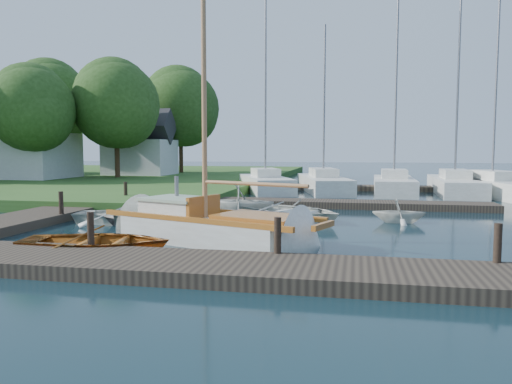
% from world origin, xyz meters
% --- Properties ---
extents(ground, '(160.00, 160.00, 0.00)m').
position_xyz_m(ground, '(0.00, 0.00, 0.00)').
color(ground, black).
rests_on(ground, ground).
extents(near_dock, '(18.00, 2.20, 0.30)m').
position_xyz_m(near_dock, '(0.00, -6.00, 0.15)').
color(near_dock, '#2C241D').
rests_on(near_dock, ground).
extents(left_dock, '(2.20, 18.00, 0.30)m').
position_xyz_m(left_dock, '(-8.00, 2.00, 0.15)').
color(left_dock, '#2C241D').
rests_on(left_dock, ground).
extents(far_dock, '(14.00, 1.60, 0.30)m').
position_xyz_m(far_dock, '(2.00, 6.50, 0.15)').
color(far_dock, '#2C241D').
rests_on(far_dock, ground).
extents(pontoon, '(30.00, 1.60, 0.30)m').
position_xyz_m(pontoon, '(10.00, 16.00, 0.15)').
color(pontoon, '#2C241D').
rests_on(pontoon, ground).
extents(mooring_post_1, '(0.16, 0.16, 0.80)m').
position_xyz_m(mooring_post_1, '(-3.00, -5.00, 0.70)').
color(mooring_post_1, black).
rests_on(mooring_post_1, near_dock).
extents(mooring_post_2, '(0.16, 0.16, 0.80)m').
position_xyz_m(mooring_post_2, '(1.50, -5.00, 0.70)').
color(mooring_post_2, black).
rests_on(mooring_post_2, near_dock).
extents(mooring_post_3, '(0.16, 0.16, 0.80)m').
position_xyz_m(mooring_post_3, '(6.00, -5.00, 0.70)').
color(mooring_post_3, black).
rests_on(mooring_post_3, near_dock).
extents(mooring_post_4, '(0.16, 0.16, 0.80)m').
position_xyz_m(mooring_post_4, '(-7.00, 0.00, 0.70)').
color(mooring_post_4, black).
rests_on(mooring_post_4, left_dock).
extents(mooring_post_5, '(0.16, 0.16, 0.80)m').
position_xyz_m(mooring_post_5, '(-7.00, 5.00, 0.70)').
color(mooring_post_5, black).
rests_on(mooring_post_5, left_dock).
extents(sailboat, '(7.38, 4.36, 9.83)m').
position_xyz_m(sailboat, '(-0.62, -2.56, 0.34)').
color(sailboat, beige).
rests_on(sailboat, ground).
extents(dinghy, '(4.08, 3.20, 0.77)m').
position_xyz_m(dinghy, '(-3.17, -4.48, 0.38)').
color(dinghy, '#99501F').
rests_on(dinghy, ground).
extents(tender_a, '(3.96, 3.07, 0.75)m').
position_xyz_m(tender_a, '(-4.67, 0.35, 0.38)').
color(tender_a, beige).
rests_on(tender_a, ground).
extents(tender_b, '(2.63, 2.30, 1.34)m').
position_xyz_m(tender_b, '(-1.17, 2.93, 0.67)').
color(tender_b, beige).
rests_on(tender_b, ground).
extents(tender_c, '(5.04, 4.64, 0.85)m').
position_xyz_m(tender_c, '(0.87, 2.03, 0.43)').
color(tender_c, beige).
rests_on(tender_c, ground).
extents(tender_d, '(1.85, 1.60, 0.96)m').
position_xyz_m(tender_d, '(4.66, 2.29, 0.48)').
color(tender_d, beige).
rests_on(tender_d, ground).
extents(marina_boat_0, '(4.64, 7.52, 11.85)m').
position_xyz_m(marina_boat_0, '(-2.25, 13.92, 0.58)').
color(marina_boat_0, beige).
rests_on(marina_boat_0, ground).
extents(marina_boat_1, '(4.03, 8.59, 9.93)m').
position_xyz_m(marina_boat_1, '(1.19, 14.77, 0.56)').
color(marina_boat_1, beige).
rests_on(marina_boat_1, ground).
extents(marina_boat_2, '(2.39, 7.13, 12.16)m').
position_xyz_m(marina_boat_2, '(5.30, 14.12, 0.59)').
color(marina_boat_2, beige).
rests_on(marina_boat_2, ground).
extents(marina_boat_3, '(2.48, 8.51, 11.47)m').
position_xyz_m(marina_boat_3, '(8.72, 14.66, 0.57)').
color(marina_boat_3, beige).
rests_on(marina_boat_3, ground).
extents(marina_boat_4, '(4.33, 8.27, 11.31)m').
position_xyz_m(marina_boat_4, '(10.45, 13.52, 0.57)').
color(marina_boat_4, beige).
rests_on(marina_boat_4, ground).
extents(house_a, '(6.30, 5.00, 6.29)m').
position_xyz_m(house_a, '(-20.00, 16.00, 2.96)').
color(house_a, silver).
rests_on(house_a, shore).
extents(house_c, '(5.25, 4.00, 5.28)m').
position_xyz_m(house_c, '(-14.00, 22.00, 2.58)').
color(house_c, silver).
rests_on(house_c, shore).
extents(tree_2, '(5.83, 5.75, 7.82)m').
position_xyz_m(tree_2, '(-18.00, 14.05, 5.25)').
color(tree_2, '#332114').
rests_on(tree_2, shore).
extents(tree_3, '(6.41, 6.38, 8.74)m').
position_xyz_m(tree_3, '(-14.00, 18.05, 5.81)').
color(tree_3, '#332114').
rests_on(tree_3, shore).
extents(tree_4, '(7.01, 7.01, 9.66)m').
position_xyz_m(tree_4, '(-22.00, 22.05, 6.37)').
color(tree_4, '#332114').
rests_on(tree_4, shore).
extents(tree_7, '(6.83, 6.83, 9.38)m').
position_xyz_m(tree_7, '(-12.00, 26.05, 6.20)').
color(tree_7, '#332114').
rests_on(tree_7, shore).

